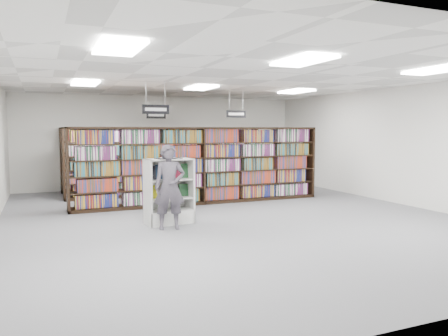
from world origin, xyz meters
name	(u,v)px	position (x,y,z in m)	size (l,w,h in m)	color
floor	(230,216)	(0.00, 0.00, 0.00)	(12.00, 12.00, 0.00)	#58575D
ceiling	(230,78)	(0.00, 0.00, 3.20)	(10.00, 12.00, 0.10)	white
wall_back	(163,142)	(0.00, 6.00, 1.60)	(10.00, 0.10, 3.20)	silver
wall_right	(397,145)	(5.00, 0.00, 1.60)	(0.10, 12.00, 3.20)	silver
bookshelf_row_near	(201,165)	(0.00, 2.00, 1.05)	(7.00, 0.60, 2.10)	black
bookshelf_row_mid	(180,161)	(0.00, 4.00, 1.05)	(7.00, 0.60, 2.10)	black
bookshelf_row_far	(166,158)	(0.00, 5.70, 1.05)	(7.00, 0.60, 2.10)	black
aisle_sign_left	(156,109)	(-1.50, 1.00, 2.53)	(0.65, 0.02, 0.80)	#B2B2B7
aisle_sign_right	(236,113)	(1.50, 3.00, 2.53)	(0.65, 0.02, 0.80)	#B2B2B7
aisle_sign_center	(156,115)	(-0.50, 5.00, 2.53)	(0.65, 0.02, 0.80)	#B2B2B7
troffer_front_left	(119,48)	(-3.00, -3.00, 3.16)	(0.60, 1.20, 0.04)	white
troffer_front_center	(303,61)	(0.00, -3.00, 3.16)	(0.60, 1.20, 0.04)	white
troffer_front_right	(436,70)	(3.00, -3.00, 3.16)	(0.60, 1.20, 0.04)	white
troffer_back_left	(85,83)	(-3.00, 2.00, 3.16)	(0.60, 1.20, 0.04)	white
troffer_back_center	(201,88)	(0.00, 2.00, 3.16)	(0.60, 1.20, 0.04)	white
troffer_back_right	(296,92)	(3.00, 2.00, 3.16)	(0.60, 1.20, 0.04)	white
endcap_display	(169,202)	(-1.53, -0.16, 0.48)	(1.06, 0.62, 1.41)	silver
open_book	(168,157)	(-1.55, -0.21, 1.44)	(0.58, 0.40, 0.12)	black
shopper	(170,187)	(-1.66, -0.70, 0.86)	(0.63, 0.41, 1.73)	#49434D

